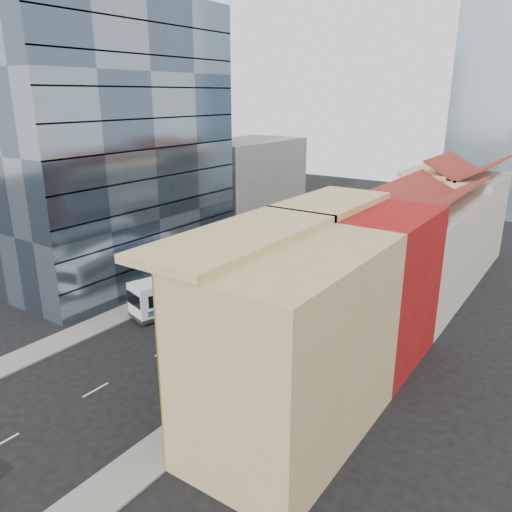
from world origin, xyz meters
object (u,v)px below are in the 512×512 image
Objects in this scene: shophouse_tan at (293,347)px; bus_left_far at (236,274)px; bus_right at (309,289)px; bus_left_near at (191,288)px; office_tower at (116,145)px.

shophouse_tan reaches higher than bus_left_far.
bus_right reaches higher than bus_left_far.
shophouse_tan is 1.12× the size of bus_left_near.
bus_right is at bearing 9.13° from office_tower.
office_tower is 19.24m from bus_left_far.
office_tower is 26.25m from bus_right.
office_tower is (-31.00, 14.00, 9.00)m from shophouse_tan.
bus_left_far is at bearing -179.52° from bus_right.
bus_right is at bearing 115.76° from shophouse_tan.
bus_right is (9.21, -0.15, 0.36)m from bus_left_far.
bus_left_far is at bearing 100.63° from bus_left_near.
shophouse_tan is 1.14× the size of bus_right.
office_tower is at bearing -159.71° from bus_left_far.
bus_right is (9.81, 6.38, -0.03)m from bus_left_near.
office_tower is at bearing -169.47° from bus_right.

